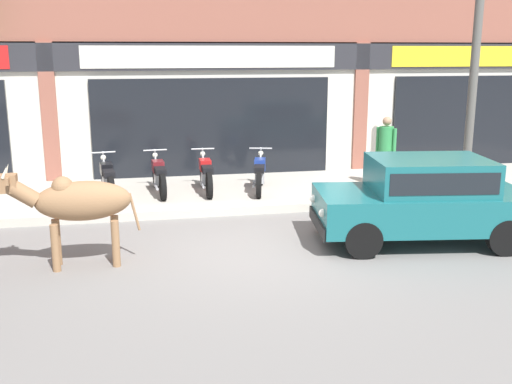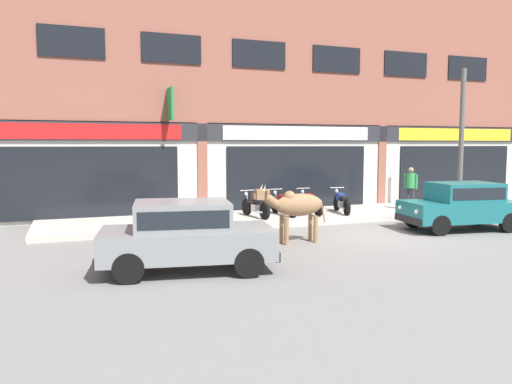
% 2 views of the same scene
% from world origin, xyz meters
% --- Properties ---
extents(ground_plane, '(90.00, 90.00, 0.00)m').
position_xyz_m(ground_plane, '(0.00, 0.00, 0.00)').
color(ground_plane, slate).
extents(sidewalk, '(19.00, 3.38, 0.17)m').
position_xyz_m(sidewalk, '(0.00, 3.89, 0.08)').
color(sidewalk, '#B7AFA3').
rests_on(sidewalk, ground).
extents(cow, '(2.15, 0.58, 1.61)m').
position_xyz_m(cow, '(-2.76, -0.15, 1.01)').
color(cow, '#936B47').
rests_on(cow, ground).
extents(car_0, '(3.76, 2.06, 1.46)m').
position_xyz_m(car_0, '(2.86, -0.08, 0.81)').
color(car_0, black).
rests_on(car_0, ground).
extents(motorcycle_0, '(0.54, 1.80, 0.88)m').
position_xyz_m(motorcycle_0, '(-2.50, 3.64, 0.55)').
color(motorcycle_0, black).
rests_on(motorcycle_0, sidewalk).
extents(motorcycle_1, '(0.52, 1.81, 0.88)m').
position_xyz_m(motorcycle_1, '(-1.42, 3.72, 0.55)').
color(motorcycle_1, black).
rests_on(motorcycle_1, sidewalk).
extents(motorcycle_2, '(0.52, 1.81, 0.88)m').
position_xyz_m(motorcycle_2, '(-0.40, 3.69, 0.55)').
color(motorcycle_2, black).
rests_on(motorcycle_2, sidewalk).
extents(motorcycle_3, '(0.68, 1.78, 0.88)m').
position_xyz_m(motorcycle_3, '(0.77, 3.53, 0.55)').
color(motorcycle_3, black).
rests_on(motorcycle_3, sidewalk).
extents(pedestrian, '(0.34, 0.41, 1.60)m').
position_xyz_m(pedestrian, '(3.63, 3.39, 1.15)').
color(pedestrian, '#2D2D33').
rests_on(pedestrian, sidewalk).
extents(utility_pole, '(0.18, 0.18, 5.19)m').
position_xyz_m(utility_pole, '(5.13, 2.50, 2.76)').
color(utility_pole, '#595651').
rests_on(utility_pole, sidewalk).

